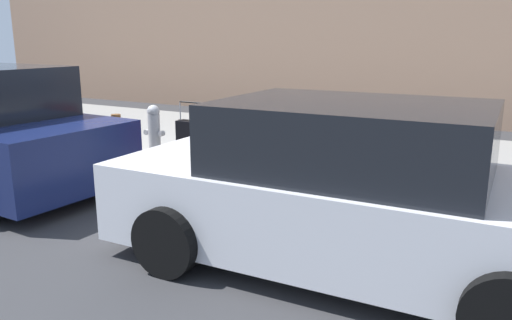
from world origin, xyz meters
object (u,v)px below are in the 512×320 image
Objects in this scene: suitcase_red_2 at (277,149)px; bollard_post at (117,133)px; suitcase_navy_4 at (222,145)px; suitcase_black_5 at (191,141)px; suitcase_teal_0 at (337,163)px; suitcase_maroon_1 at (306,153)px; suitcase_silver_3 at (250,150)px; fire_hydrant at (154,129)px; parked_car_white_0 at (350,192)px.

suitcase_red_2 is 1.13× the size of bollard_post.
suitcase_black_5 is (0.52, 0.08, 0.02)m from suitcase_navy_4.
suitcase_teal_0 is 2.46m from suitcase_black_5.
suitcase_red_2 is (0.48, -0.01, 0.00)m from suitcase_maroon_1.
suitcase_silver_3 is at bearing -3.35° from suitcase_teal_0.
fire_hydrant is at bearing 2.42° from suitcase_silver_3.
suitcase_silver_3 is 0.81× the size of suitcase_black_5.
fire_hydrant is 0.19× the size of parked_car_white_0.
suitcase_silver_3 is 1.82m from fire_hydrant.
suitcase_teal_0 is 1.94m from suitcase_navy_4.
suitcase_navy_4 is at bearing -38.53° from parked_car_white_0.
suitcase_black_5 is 1.13× the size of fire_hydrant.
suitcase_teal_0 is 1.10× the size of suitcase_red_2.
suitcase_red_2 is 3.02m from bollard_post.
parked_car_white_0 is at bearing 130.04° from suitcase_red_2.
suitcase_teal_0 is 0.47m from suitcase_maroon_1.
suitcase_maroon_1 is at bearing 179.90° from fire_hydrant.
parked_car_white_0 reaches higher than suitcase_teal_0.
parked_car_white_0 is (-2.88, 2.29, 0.28)m from suitcase_navy_4.
suitcase_silver_3 is 0.92× the size of fire_hydrant.
suitcase_red_2 is 0.99m from suitcase_navy_4.
fire_hydrant is at bearing -168.02° from bollard_post.
suitcase_black_5 reaches higher than suitcase_teal_0.
suitcase_silver_3 is 2.53m from bollard_post.
suitcase_navy_4 is (0.99, -0.05, -0.04)m from suitcase_red_2.
fire_hydrant is at bearing -2.03° from suitcase_black_5.
suitcase_red_2 is at bearing -1.06° from suitcase_teal_0.
suitcase_maroon_1 is 1.17× the size of fire_hydrant.
suitcase_black_5 is at bearing 5.85° from suitcase_silver_3.
bollard_post is at bearing 2.38° from suitcase_maroon_1.
suitcase_teal_0 is at bearing -177.94° from bollard_post.
suitcase_teal_0 is at bearing -67.05° from parked_car_white_0.
suitcase_silver_3 is (0.49, -0.07, -0.08)m from suitcase_red_2.
suitcase_maroon_1 is 1.50× the size of bollard_post.
suitcase_navy_4 reaches higher than bollard_post.
suitcase_black_5 reaches higher than suitcase_silver_3.
suitcase_maroon_1 is at bearing -179.34° from suitcase_black_5.
suitcase_silver_3 is at bearing -177.66° from suitcase_navy_4.
parked_car_white_0 is at bearing 122.20° from suitcase_maroon_1.
fire_hydrant reaches higher than suitcase_red_2.
suitcase_red_2 is (0.94, -0.02, 0.09)m from suitcase_teal_0.
suitcase_maroon_1 is 1.09× the size of suitcase_navy_4.
suitcase_black_5 is 4.07m from parked_car_white_0.
suitcase_black_5 reaches higher than fire_hydrant.
suitcase_black_5 is (2.00, 0.02, -0.01)m from suitcase_maroon_1.
suitcase_maroon_1 is 2.79m from fire_hydrant.
suitcase_teal_0 reaches higher than suitcase_silver_3.
suitcase_silver_3 is at bearing -174.86° from bollard_post.
suitcase_red_2 is at bearing -1.74° from suitcase_maroon_1.
suitcase_navy_4 is at bearing -2.67° from suitcase_red_2.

